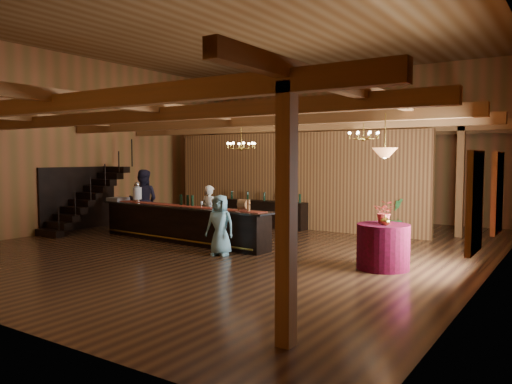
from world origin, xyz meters
The scene contains 31 objects.
floor centered at (0.00, 0.00, 0.00)m, with size 14.00×14.00×0.00m, color #54341C.
ceiling centered at (0.00, 0.00, 5.50)m, with size 14.00×14.00×0.00m, color olive.
wall_back centered at (0.00, 7.00, 2.75)m, with size 12.00×0.10×5.50m, color #9A572E.
wall_left centered at (-6.00, 0.00, 2.75)m, with size 0.10×14.00×5.50m, color #9A572E.
wall_right centered at (6.00, 0.00, 2.75)m, with size 0.10×14.00×5.50m, color #9A572E.
beam_grid centered at (0.00, 0.51, 3.24)m, with size 11.90×13.90×0.39m.
support_posts centered at (0.00, -0.50, 1.60)m, with size 9.20×10.20×3.20m.
partition_wall centered at (-0.50, 3.50, 1.55)m, with size 9.00×0.18×3.10m, color #915F2D.
window_right_front centered at (5.95, -1.60, 1.55)m, with size 0.12×1.05×1.75m, color white.
window_right_back centered at (5.95, 1.00, 1.55)m, with size 0.12×1.05×1.75m, color white.
staircase centered at (-5.45, -0.74, 1.00)m, with size 1.00×2.80×2.00m.
backroom_boxes centered at (-0.29, 5.50, 0.53)m, with size 4.10×0.60×1.10m.
tasting_bar centered at (-1.65, -0.54, 0.50)m, with size 5.94×1.17×1.00m.
beverage_dispenser centered at (-3.55, -0.35, 1.27)m, with size 0.26×0.26×0.60m.
glass_rack_tray centered at (-4.35, -0.39, 1.03)m, with size 0.50×0.50×0.10m, color gray.
raffle_drum centered at (0.56, -0.74, 1.16)m, with size 0.34×0.24×0.30m.
bar_bottle_0 centered at (-1.78, -0.41, 1.13)m, with size 0.07×0.07×0.30m, color black.
bar_bottle_1 centered at (-1.77, -0.42, 1.13)m, with size 0.07×0.07×0.30m, color black.
bar_bottle_2 centered at (-1.51, -0.43, 1.13)m, with size 0.07×0.07×0.30m, color black.
bar_bottle_3 centered at (-1.34, -0.45, 1.13)m, with size 0.07×0.07×0.30m, color black.
backbar_shelf centered at (-1.37, 3.22, 0.43)m, with size 3.08×0.48×0.87m, color black.
round_table centered at (4.06, -0.73, 0.47)m, with size 1.08×1.08×0.93m, color #600523.
chandelier_left centered at (-0.72, 0.97, 2.65)m, with size 0.80×0.80×0.71m.
chandelier_right centered at (2.73, 1.50, 2.87)m, with size 0.80×0.80×0.49m.
pendant_lamp centered at (4.06, -0.73, 2.40)m, with size 0.52×0.52×0.90m.
bartender centered at (-1.30, 0.25, 0.76)m, with size 0.56×0.36×1.52m, color white.
staff_second centered at (-3.92, 0.23, 0.96)m, with size 0.94×0.73×1.93m, color #201D2F.
guest centered at (0.36, -1.43, 0.72)m, with size 0.70×0.45×1.43m, color #83C7D7.
floor_plant centered at (3.06, 3.58, 0.57)m, with size 0.63×0.51×1.14m, color #2D6728.
table_flowers centered at (4.03, -0.59, 1.17)m, with size 0.43×0.37×0.48m, color #BC362C.
table_vase centered at (4.14, -0.86, 1.10)m, with size 0.17×0.17×0.33m, color #AD8E31.
Camera 1 is at (7.48, -10.68, 2.31)m, focal length 35.00 mm.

